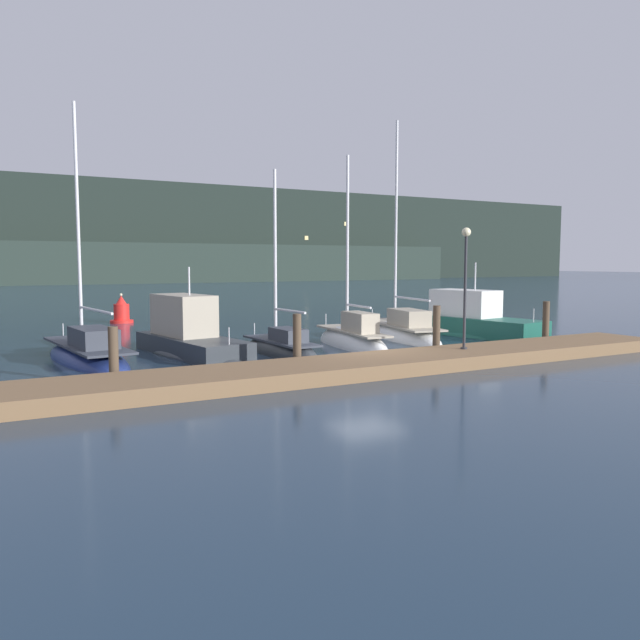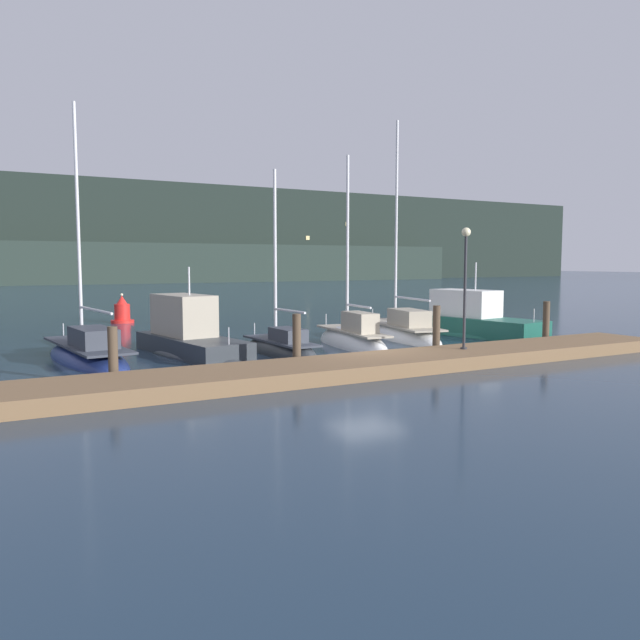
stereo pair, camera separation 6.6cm
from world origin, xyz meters
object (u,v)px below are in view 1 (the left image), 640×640
at_px(sailboat_berth_1, 88,357).
at_px(sailboat_berth_3, 281,351).
at_px(sailboat_berth_4, 353,344).
at_px(motorboat_berth_6, 474,326).
at_px(sailboat_berth_5, 401,335).
at_px(channel_buoy, 122,312).
at_px(dock_lamppost, 466,269).
at_px(motorboat_berth_2, 190,343).

relative_size(sailboat_berth_1, sailboat_berth_3, 1.26).
bearing_deg(sailboat_berth_4, motorboat_berth_6, 6.40).
distance_m(sailboat_berth_5, motorboat_berth_6, 3.94).
bearing_deg(motorboat_berth_6, channel_buoy, 132.89).
bearing_deg(channel_buoy, sailboat_berth_1, -105.85).
bearing_deg(sailboat_berth_3, sailboat_berth_4, 3.01).
distance_m(sailboat_berth_3, motorboat_berth_6, 10.89).
bearing_deg(dock_lamppost, motorboat_berth_2, 141.49).
distance_m(sailboat_berth_1, sailboat_berth_5, 13.85).
height_order(sailboat_berth_3, dock_lamppost, sailboat_berth_3).
distance_m(motorboat_berth_6, channel_buoy, 20.14).
relative_size(sailboat_berth_1, channel_buoy, 5.67).
bearing_deg(motorboat_berth_2, sailboat_berth_3, -25.59).
relative_size(motorboat_berth_2, sailboat_berth_3, 0.91).
bearing_deg(motorboat_berth_6, sailboat_berth_4, -173.60).
xyz_separation_m(motorboat_berth_6, dock_lamppost, (-5.95, -5.91, 2.85)).
height_order(sailboat_berth_5, motorboat_berth_6, sailboat_berth_5).
xyz_separation_m(sailboat_berth_1, motorboat_berth_2, (3.71, -0.16, 0.32)).
height_order(sailboat_berth_1, motorboat_berth_6, sailboat_berth_1).
bearing_deg(motorboat_berth_2, sailboat_berth_4, -11.55).
distance_m(sailboat_berth_1, sailboat_berth_4, 10.34).
bearing_deg(sailboat_berth_4, channel_buoy, 111.79).
height_order(sailboat_berth_1, sailboat_berth_5, sailboat_berth_5).
bearing_deg(dock_lamppost, sailboat_berth_1, 150.84).
bearing_deg(dock_lamppost, sailboat_berth_5, 72.46).
bearing_deg(motorboat_berth_2, sailboat_berth_1, 177.54).
bearing_deg(motorboat_berth_6, dock_lamppost, -135.22).
height_order(sailboat_berth_1, motorboat_berth_2, sailboat_berth_1).
distance_m(sailboat_berth_3, channel_buoy, 16.04).
distance_m(sailboat_berth_4, dock_lamppost, 6.16).
height_order(motorboat_berth_2, motorboat_berth_6, motorboat_berth_6).
xyz_separation_m(motorboat_berth_2, dock_lamppost, (8.04, -6.40, 2.84)).
bearing_deg(motorboat_berth_6, sailboat_berth_5, 169.51).
relative_size(sailboat_berth_4, channel_buoy, 5.08).
xyz_separation_m(sailboat_berth_1, channel_buoy, (4.00, 14.10, 0.47)).
bearing_deg(channel_buoy, sailboat_berth_4, -68.21).
bearing_deg(sailboat_berth_3, sailboat_berth_1, 166.33).
distance_m(motorboat_berth_2, motorboat_berth_6, 14.00).
distance_m(channel_buoy, dock_lamppost, 22.23).
xyz_separation_m(motorboat_berth_2, motorboat_berth_6, (13.99, -0.49, -0.01)).
relative_size(sailboat_berth_1, motorboat_berth_2, 1.39).
distance_m(sailboat_berth_3, sailboat_berth_4, 3.38).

